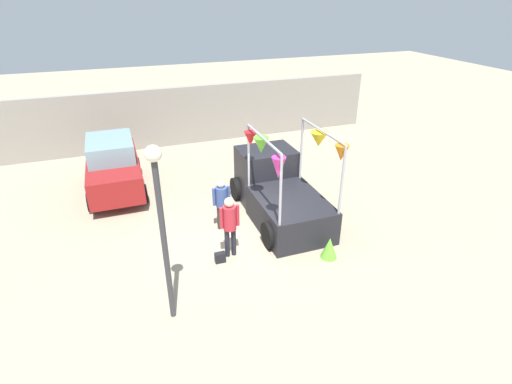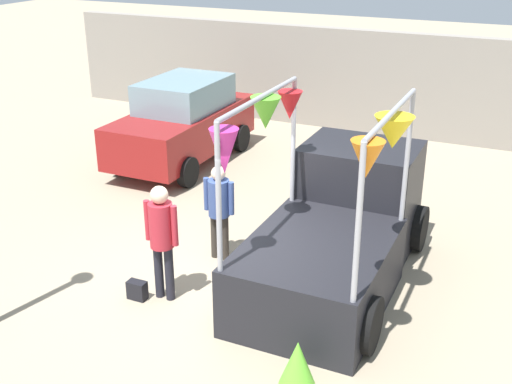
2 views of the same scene
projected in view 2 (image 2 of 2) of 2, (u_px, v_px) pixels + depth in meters
ground_plane at (227, 284)px, 9.72m from camera, size 60.00×60.00×0.00m
vendor_truck at (340, 224)px, 9.74m from camera, size 2.38×4.05×2.98m
parked_car at (183, 122)px, 14.36m from camera, size 1.88×4.00×1.88m
person_customer at (162, 232)px, 8.97m from camera, size 0.53×0.34×1.75m
person_vendor at (219, 204)px, 10.13m from camera, size 0.53×0.34×1.59m
handbag at (137, 290)px, 9.30m from camera, size 0.28×0.16×0.28m
brick_boundary_wall at (377, 83)px, 16.31m from camera, size 18.00×0.36×2.60m
folded_kite_bundle_lime at (297, 363)px, 7.50m from camera, size 0.58×0.58×0.60m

